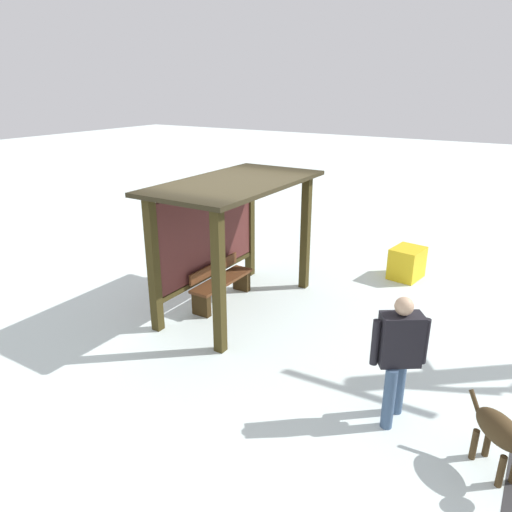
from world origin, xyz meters
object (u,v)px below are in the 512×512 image
dog (504,435)px  person_walking (399,350)px  bus_shelter (226,216)px  grit_bin (407,263)px  bench_left_inside (221,284)px

dog → person_walking: bearing=76.3°
bus_shelter → person_walking: size_ratio=2.04×
dog → grit_bin: size_ratio=1.09×
person_walking → grit_bin: size_ratio=2.31×
bus_shelter → dog: 5.21m
bus_shelter → bench_left_inside: 1.32m
person_walking → grit_bin: (4.57, 1.07, -0.62)m
bench_left_inside → grit_bin: bench_left_inside is taller
dog → bench_left_inside: bearing=68.7°
person_walking → bench_left_inside: bearing=66.4°
bench_left_inside → dog: size_ratio=1.92×
bench_left_inside → dog: (-1.89, -4.84, 0.14)m
bus_shelter → dog: bus_shelter is taller
person_walking → grit_bin: bearing=13.1°
dog → grit_bin: bearing=24.8°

